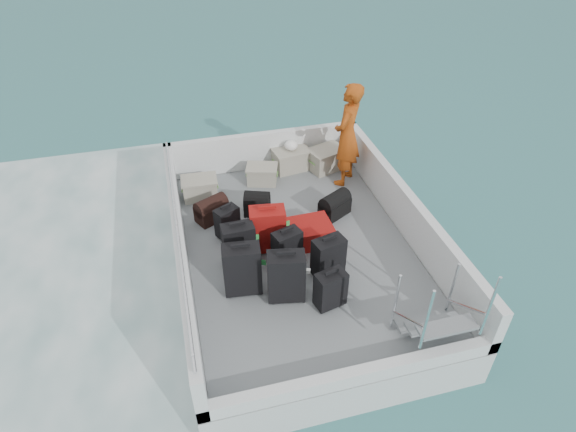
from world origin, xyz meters
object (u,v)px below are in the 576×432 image
object	(u,v)px
suitcase_4	(287,249)
suitcase_8	(304,234)
suitcase_3	(286,277)
crate_2	(291,160)
suitcase_1	(239,245)
suitcase_6	(330,290)
suitcase_2	(227,222)
suitcase_0	(242,270)
suitcase_5	(268,230)
passenger	(347,135)
crate_1	(262,175)
crate_0	(200,189)
crate_3	(326,160)
suitcase_7	(328,257)

from	to	relation	value
suitcase_4	suitcase_8	size ratio (longest dim) A/B	0.72
suitcase_3	crate_2	bearing A→B (deg)	84.51
suitcase_1	suitcase_8	world-z (taller)	suitcase_1
suitcase_4	suitcase_6	xyz separation A→B (m)	(0.35, -0.91, -0.02)
suitcase_2	suitcase_4	world-z (taller)	suitcase_4
crate_2	suitcase_3	bearing A→B (deg)	-106.06
suitcase_1	suitcase_4	distance (m)	0.69
suitcase_0	suitcase_8	distance (m)	1.36
suitcase_4	suitcase_5	distance (m)	0.46
passenger	crate_1	bearing A→B (deg)	-61.49
suitcase_2	suitcase_8	bearing A→B (deg)	-49.68
passenger	crate_0	bearing A→B (deg)	-52.26
suitcase_1	suitcase_6	world-z (taller)	suitcase_1
suitcase_4	crate_2	bearing A→B (deg)	55.38
suitcase_2	crate_3	size ratio (longest dim) A/B	0.82
suitcase_0	crate_1	xyz separation A→B (m)	(0.82, 2.58, -0.23)
suitcase_4	suitcase_6	size ratio (longest dim) A/B	1.08
suitcase_0	suitcase_2	bearing A→B (deg)	97.16
suitcase_5	suitcase_6	xyz separation A→B (m)	(0.53, -1.33, -0.08)
suitcase_6	crate_1	size ratio (longest dim) A/B	1.07
suitcase_1	suitcase_3	distance (m)	0.96
suitcase_5	crate_0	bearing A→B (deg)	124.80
suitcase_2	crate_1	bearing A→B (deg)	30.62
suitcase_1	suitcase_0	bearing A→B (deg)	-97.63
suitcase_1	crate_2	world-z (taller)	suitcase_1
suitcase_0	suitcase_8	size ratio (longest dim) A/B	0.93
suitcase_8	crate_0	size ratio (longest dim) A/B	1.46
suitcase_0	suitcase_4	xyz separation A→B (m)	(0.71, 0.36, -0.09)
crate_1	passenger	bearing A→B (deg)	-12.14
suitcase_1	suitcase_7	size ratio (longest dim) A/B	1.10
crate_0	passenger	size ratio (longest dim) A/B	0.31
suitcase_7	suitcase_4	bearing A→B (deg)	132.38
crate_2	passenger	xyz separation A→B (m)	(0.83, -0.64, 0.74)
suitcase_8	crate_3	distance (m)	2.21
suitcase_3	crate_1	world-z (taller)	suitcase_3
suitcase_4	suitcase_3	bearing A→B (deg)	-123.90
suitcase_5	crate_2	size ratio (longest dim) A/B	1.13
suitcase_4	suitcase_6	distance (m)	0.97
suitcase_4	passenger	size ratio (longest dim) A/B	0.32
crate_0	crate_1	xyz separation A→B (m)	(1.13, 0.18, -0.02)
suitcase_1	suitcase_5	bearing A→B (deg)	22.13
suitcase_1	crate_1	xyz separation A→B (m)	(0.77, 2.01, -0.18)
suitcase_5	suitcase_4	bearing A→B (deg)	-58.72
suitcase_5	suitcase_3	bearing A→B (deg)	-81.96
suitcase_6	suitcase_2	bearing A→B (deg)	107.60
crate_1	crate_3	bearing A→B (deg)	7.60
suitcase_5	suitcase_6	world-z (taller)	suitcase_5
suitcase_6	suitcase_8	world-z (taller)	suitcase_6
suitcase_1	suitcase_8	bearing A→B (deg)	9.29
suitcase_7	crate_1	bearing A→B (deg)	84.47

